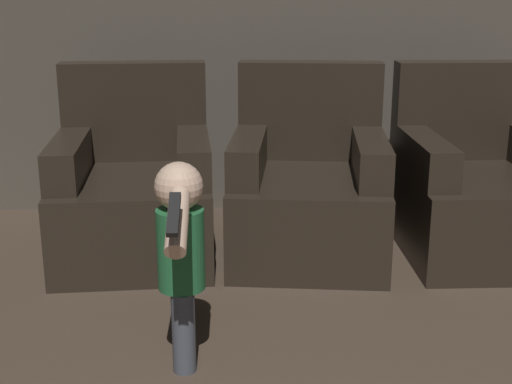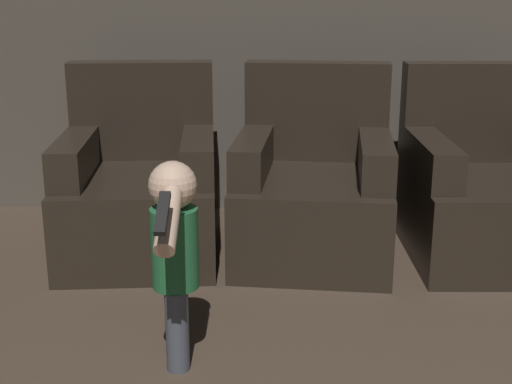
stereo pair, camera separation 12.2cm
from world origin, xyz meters
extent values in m
cube|color=black|center=(-0.67, 3.67, 0.22)|extent=(0.86, 0.97, 0.44)
cube|color=black|center=(-0.70, 4.04, 0.71)|extent=(0.80, 0.23, 0.54)
cube|color=black|center=(-0.98, 3.64, 0.54)|extent=(0.22, 0.76, 0.20)
cube|color=black|center=(-0.36, 3.70, 0.54)|extent=(0.22, 0.76, 0.20)
cube|color=black|center=(0.24, 3.67, 0.22)|extent=(0.86, 0.97, 0.44)
cube|color=black|center=(0.27, 4.04, 0.71)|extent=(0.80, 0.23, 0.54)
cube|color=black|center=(-0.08, 3.70, 0.54)|extent=(0.23, 0.76, 0.20)
cube|color=black|center=(0.55, 3.64, 0.54)|extent=(0.23, 0.76, 0.20)
cube|color=black|center=(1.14, 3.67, 0.22)|extent=(0.80, 0.92, 0.44)
cube|color=black|center=(1.13, 4.04, 0.71)|extent=(0.79, 0.18, 0.54)
cube|color=black|center=(0.83, 3.66, 0.54)|extent=(0.18, 0.75, 0.20)
cylinder|color=#474C56|center=(-0.32, 2.49, 0.16)|extent=(0.09, 0.09, 0.32)
cylinder|color=#474C56|center=(-0.33, 2.59, 0.16)|extent=(0.09, 0.09, 0.32)
cylinder|color=#236638|center=(-0.33, 2.54, 0.47)|extent=(0.17, 0.17, 0.30)
sphere|color=beige|center=(-0.33, 2.54, 0.70)|extent=(0.17, 0.17, 0.17)
cylinder|color=beige|center=(-0.34, 2.65, 0.45)|extent=(0.07, 0.07, 0.25)
cylinder|color=beige|center=(-0.31, 2.32, 0.64)|extent=(0.07, 0.25, 0.19)
cube|color=black|center=(-0.31, 2.22, 0.71)|extent=(0.04, 0.16, 0.10)
camera|label=1|loc=(-0.10, 0.13, 1.39)|focal=50.00mm
camera|label=2|loc=(0.02, 0.13, 1.39)|focal=50.00mm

